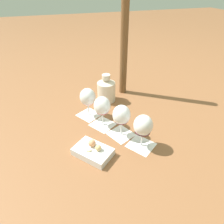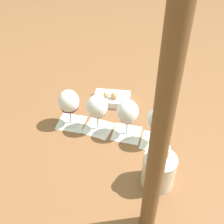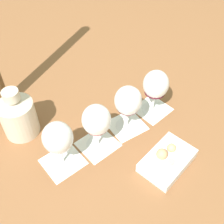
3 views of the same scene
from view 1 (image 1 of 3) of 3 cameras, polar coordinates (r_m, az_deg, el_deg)
The scene contains 12 objects.
ground_plane at distance 1.02m, azimuth 0.15°, elevation -4.92°, with size 8.00×8.00×0.00m, color brown.
tasting_card_0 at distance 1.13m, azimuth -6.58°, elevation -0.78°, with size 0.15×0.15×0.00m.
tasting_card_1 at distance 1.05m, azimuth -2.65°, elevation -3.54°, with size 0.15×0.15×0.00m.
tasting_card_2 at distance 0.99m, azimuth 2.56°, elevation -6.29°, with size 0.15×0.14×0.00m.
tasting_card_3 at distance 0.94m, azimuth 8.29°, elevation -9.31°, with size 0.15×0.15×0.00m.
wine_glass_0 at distance 1.07m, azimuth -6.94°, elevation 3.90°, with size 0.08×0.08×0.16m.
wine_glass_1 at distance 0.99m, azimuth -2.81°, elevation 1.36°, with size 0.08×0.08×0.16m.
wine_glass_2 at distance 0.93m, azimuth 2.72°, elevation -1.24°, with size 0.08×0.08×0.16m.
wine_glass_3 at distance 0.87m, azimuth 8.86°, elevation -4.17°, with size 0.08×0.08×0.16m.
ceramic_vase at distance 1.23m, azimuth -1.64°, elevation 6.42°, with size 0.11×0.11×0.17m.
snack_dish at distance 0.88m, azimuth -5.47°, elevation -11.07°, with size 0.19×0.18×0.07m.
umbrella_pole at distance 1.23m, azimuth 3.57°, elevation 21.31°, with size 0.05×0.05×0.75m.
Camera 1 is at (0.76, -0.25, 0.64)m, focal length 32.00 mm.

